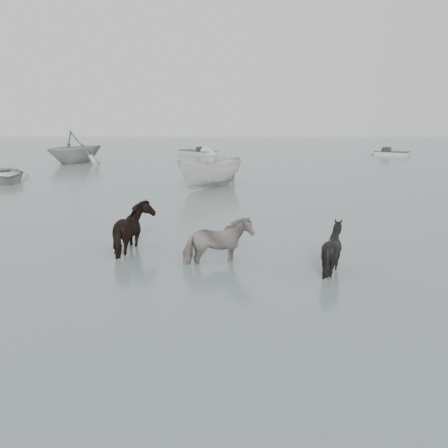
{
  "coord_description": "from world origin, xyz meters",
  "views": [
    {
      "loc": [
        0.12,
        -12.02,
        3.86
      ],
      "look_at": [
        0.09,
        0.73,
        1.0
      ],
      "focal_mm": 40.0,
      "sensor_mm": 36.0,
      "label": 1
    }
  ],
  "objects_px": {
    "rowboat_lead": "(1,172)",
    "pony_pinto": "(217,235)",
    "pony_dark": "(135,221)",
    "pony_black": "(333,243)"
  },
  "relations": [
    {
      "from": "pony_pinto",
      "to": "pony_black",
      "type": "xyz_separation_m",
      "value": [
        2.87,
        -0.63,
        -0.05
      ]
    },
    {
      "from": "pony_dark",
      "to": "rowboat_lead",
      "type": "distance_m",
      "value": 17.92
    },
    {
      "from": "pony_pinto",
      "to": "pony_dark",
      "type": "bearing_deg",
      "value": 41.79
    },
    {
      "from": "rowboat_lead",
      "to": "pony_pinto",
      "type": "bearing_deg",
      "value": -82.91
    },
    {
      "from": "pony_pinto",
      "to": "rowboat_lead",
      "type": "xyz_separation_m",
      "value": [
        -12.65,
        15.97,
        -0.25
      ]
    },
    {
      "from": "pony_pinto",
      "to": "pony_black",
      "type": "height_order",
      "value": "pony_pinto"
    },
    {
      "from": "pony_pinto",
      "to": "pony_black",
      "type": "distance_m",
      "value": 2.93
    },
    {
      "from": "pony_black",
      "to": "rowboat_lead",
      "type": "xyz_separation_m",
      "value": [
        -15.52,
        16.6,
        -0.2
      ]
    },
    {
      "from": "pony_black",
      "to": "pony_dark",
      "type": "bearing_deg",
      "value": 43.47
    },
    {
      "from": "pony_dark",
      "to": "rowboat_lead",
      "type": "xyz_separation_m",
      "value": [
        -10.29,
        14.66,
        -0.33
      ]
    }
  ]
}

